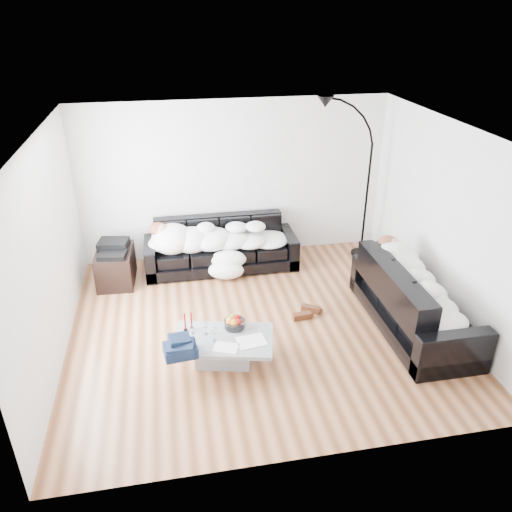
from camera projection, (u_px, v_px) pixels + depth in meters
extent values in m
plane|color=brown|center=(260.00, 325.00, 6.75)|extent=(5.00, 5.00, 0.00)
cube|color=silver|center=(234.00, 181.00, 8.13)|extent=(5.00, 0.02, 2.60)
cube|color=silver|center=(48.00, 255.00, 5.75)|extent=(0.02, 4.50, 2.60)
cube|color=silver|center=(447.00, 223.00, 6.57)|extent=(0.02, 4.50, 2.60)
plane|color=white|center=(261.00, 133.00, 5.56)|extent=(5.00, 5.00, 0.00)
cube|color=black|center=(221.00, 245.00, 8.05)|extent=(2.43, 0.84, 0.79)
cube|color=black|center=(415.00, 298.00, 6.53)|extent=(0.94, 2.19, 0.89)
ellipsoid|color=#093A43|center=(391.00, 256.00, 6.99)|extent=(0.42, 0.38, 0.20)
cube|color=#939699|center=(223.00, 350.00, 6.00)|extent=(1.30, 0.93, 0.34)
cylinder|color=white|center=(234.00, 322.00, 6.08)|extent=(0.32, 0.32, 0.16)
cylinder|color=white|center=(206.00, 328.00, 5.95)|extent=(0.08, 0.08, 0.17)
cylinder|color=white|center=(193.00, 334.00, 5.86)|extent=(0.08, 0.08, 0.16)
cylinder|color=white|center=(215.00, 334.00, 5.83)|extent=(0.09, 0.09, 0.19)
cylinder|color=maroon|center=(185.00, 322.00, 5.99)|extent=(0.05, 0.05, 0.25)
cylinder|color=maroon|center=(191.00, 321.00, 6.02)|extent=(0.05, 0.05, 0.24)
cube|color=silver|center=(251.00, 341.00, 5.86)|extent=(0.36, 0.30, 0.01)
cube|color=silver|center=(226.00, 347.00, 5.75)|extent=(0.33, 0.29, 0.01)
cube|color=black|center=(116.00, 266.00, 7.68)|extent=(0.57, 0.80, 0.53)
cube|color=black|center=(113.00, 247.00, 7.53)|extent=(0.49, 0.41, 0.13)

